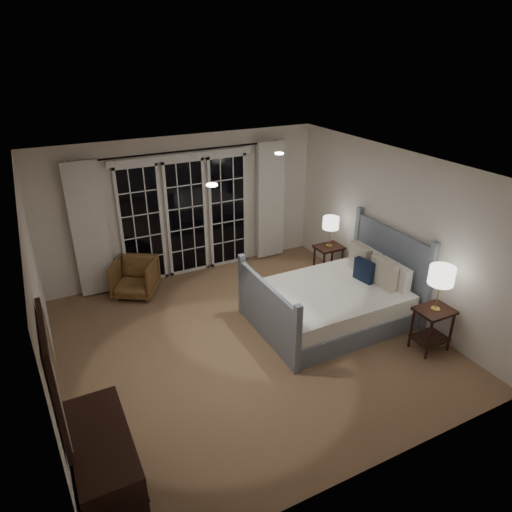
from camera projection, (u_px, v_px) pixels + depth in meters
name	position (u px, v px, depth m)	size (l,w,h in m)	color
floor	(248.00, 341.00, 6.54)	(5.00, 5.00, 0.00)	#926D4E
ceiling	(246.00, 169.00, 5.47)	(5.00, 5.00, 0.00)	white
wall_left	(41.00, 308.00, 4.98)	(0.02, 5.00, 2.50)	silver
wall_right	(393.00, 230.00, 7.03)	(0.02, 5.00, 2.50)	silver
wall_back	(185.00, 207.00, 8.02)	(5.00, 0.02, 2.50)	silver
wall_front	(371.00, 374.00, 3.99)	(5.00, 0.02, 2.50)	silver
french_doors	(186.00, 216.00, 8.06)	(2.50, 0.04, 2.20)	black
curtain_rod	(183.00, 151.00, 7.51)	(0.03, 0.03, 3.50)	black
curtain_left	(89.00, 230.00, 7.29)	(0.55, 0.10, 2.25)	white
curtain_right	(270.00, 201.00, 8.64)	(0.55, 0.10, 2.25)	white
downlight_a	(279.00, 153.00, 6.29)	(0.12, 0.12, 0.01)	white
downlight_b	(212.00, 185.00, 4.91)	(0.12, 0.12, 0.01)	white
bed	(334.00, 301.00, 6.91)	(2.24, 1.61, 1.31)	slate
nightstand_left	(432.00, 323.00, 6.20)	(0.49, 0.39, 0.64)	black
nightstand_right	(328.00, 257.00, 8.15)	(0.47, 0.38, 0.61)	black
lamp_left	(442.00, 276.00, 5.89)	(0.33, 0.33, 0.63)	#D4B654
lamp_right	(331.00, 223.00, 7.87)	(0.28, 0.28, 0.54)	#D4B654
armchair	(135.00, 277.00, 7.62)	(0.67, 0.69, 0.63)	brown
dresser	(107.00, 471.00, 4.07)	(0.50, 1.18, 0.83)	black
mirror	(54.00, 379.00, 3.49)	(0.05, 0.85, 1.00)	black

